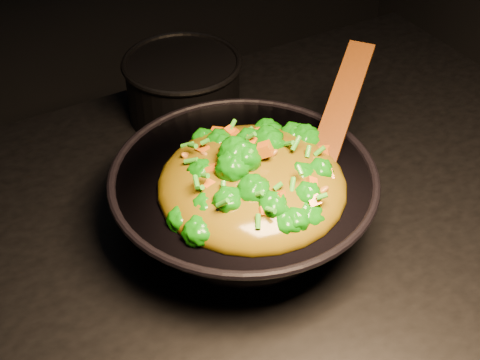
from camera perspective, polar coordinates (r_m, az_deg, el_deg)
wok at (r=0.98m, az=0.29°, el=-1.98°), size 0.44×0.44×0.10m
stir_fry at (r=0.89m, az=1.06°, el=1.48°), size 0.27×0.27×0.09m
spatula at (r=1.00m, az=8.39°, el=5.63°), size 0.22×0.19×0.11m
back_pot at (r=1.21m, az=-4.85°, el=7.85°), size 0.26×0.26×0.12m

